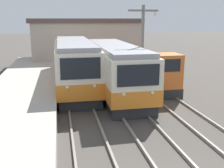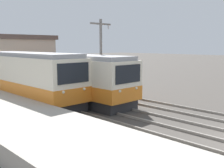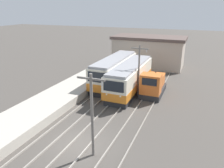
{
  "view_description": "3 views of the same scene",
  "coord_description": "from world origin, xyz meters",
  "px_view_note": "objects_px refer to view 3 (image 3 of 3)",
  "views": [
    {
      "loc": [
        -3.72,
        -5.61,
        5.28
      ],
      "look_at": [
        -0.64,
        9.62,
        1.44
      ],
      "focal_mm": 42.0,
      "sensor_mm": 36.0,
      "label": 1
    },
    {
      "loc": [
        -11.85,
        -3.71,
        4.26
      ],
      "look_at": [
        1.17,
        9.34,
        1.51
      ],
      "focal_mm": 42.0,
      "sensor_mm": 36.0,
      "label": 2
    },
    {
      "loc": [
        7.97,
        -12.57,
        10.16
      ],
      "look_at": [
        -0.76,
        8.91,
        2.0
      ],
      "focal_mm": 35.0,
      "sensor_mm": 36.0,
      "label": 3
    }
  ],
  "objects_px": {
    "catenary_mast_mid": "(139,69)",
    "commuter_train_left": "(115,72)",
    "commuter_train_center": "(130,78)",
    "catenary_mast_near": "(92,113)",
    "shunting_locomotive": "(153,85)"
  },
  "relations": [
    {
      "from": "commuter_train_left",
      "to": "shunting_locomotive",
      "type": "height_order",
      "value": "commuter_train_left"
    },
    {
      "from": "catenary_mast_mid",
      "to": "shunting_locomotive",
      "type": "bearing_deg",
      "value": 43.47
    },
    {
      "from": "commuter_train_center",
      "to": "catenary_mast_near",
      "type": "relative_size",
      "value": 1.89
    },
    {
      "from": "catenary_mast_mid",
      "to": "commuter_train_center",
      "type": "bearing_deg",
      "value": 132.59
    },
    {
      "from": "commuter_train_left",
      "to": "shunting_locomotive",
      "type": "bearing_deg",
      "value": -18.62
    },
    {
      "from": "shunting_locomotive",
      "to": "catenary_mast_mid",
      "type": "distance_m",
      "value": 3.01
    },
    {
      "from": "commuter_train_center",
      "to": "catenary_mast_near",
      "type": "xyz_separation_m",
      "value": [
        1.51,
        -13.47,
        1.75
      ]
    },
    {
      "from": "catenary_mast_near",
      "to": "commuter_train_left",
      "type": "bearing_deg",
      "value": 105.83
    },
    {
      "from": "commuter_train_left",
      "to": "catenary_mast_near",
      "type": "bearing_deg",
      "value": -74.17
    },
    {
      "from": "shunting_locomotive",
      "to": "catenary_mast_near",
      "type": "bearing_deg",
      "value": -96.43
    },
    {
      "from": "commuter_train_left",
      "to": "shunting_locomotive",
      "type": "xyz_separation_m",
      "value": [
        5.8,
        -1.95,
        -0.52
      ]
    },
    {
      "from": "catenary_mast_near",
      "to": "catenary_mast_mid",
      "type": "relative_size",
      "value": 1.0
    },
    {
      "from": "commuter_train_left",
      "to": "catenary_mast_near",
      "type": "relative_size",
      "value": 1.85
    },
    {
      "from": "catenary_mast_mid",
      "to": "commuter_train_left",
      "type": "bearing_deg",
      "value": 141.99
    },
    {
      "from": "shunting_locomotive",
      "to": "catenary_mast_mid",
      "type": "xyz_separation_m",
      "value": [
        -1.49,
        -1.41,
        2.19
      ]
    }
  ]
}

